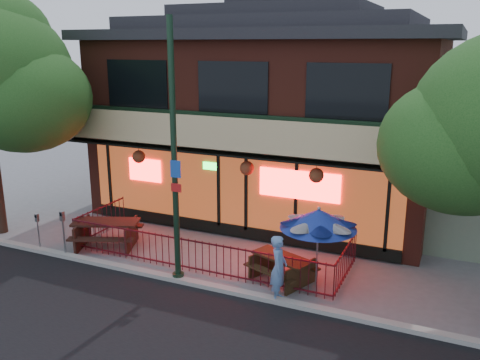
{
  "coord_description": "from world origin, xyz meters",
  "views": [
    {
      "loc": [
        6.84,
        -11.42,
        6.3
      ],
      "look_at": [
        0.79,
        2.0,
        2.36
      ],
      "focal_mm": 38.0,
      "sensor_mm": 36.0,
      "label": 1
    }
  ],
  "objects_px": {
    "street_light": "(175,169)",
    "pedestrian": "(279,268)",
    "picnic_table_right": "(282,265)",
    "parking_meter_near": "(63,226)",
    "parking_meter_far": "(38,226)",
    "patio_umbrella": "(318,219)",
    "picnic_table_left": "(106,230)"
  },
  "relations": [
    {
      "from": "street_light",
      "to": "patio_umbrella",
      "type": "height_order",
      "value": "street_light"
    },
    {
      "from": "patio_umbrella",
      "to": "parking_meter_far",
      "type": "relative_size",
      "value": 1.88
    },
    {
      "from": "picnic_table_right",
      "to": "parking_meter_far",
      "type": "distance_m",
      "value": 7.78
    },
    {
      "from": "pedestrian",
      "to": "parking_meter_far",
      "type": "height_order",
      "value": "pedestrian"
    },
    {
      "from": "parking_meter_near",
      "to": "parking_meter_far",
      "type": "distance_m",
      "value": 1.08
    },
    {
      "from": "picnic_table_left",
      "to": "picnic_table_right",
      "type": "xyz_separation_m",
      "value": [
        5.92,
        0.02,
        -0.1
      ]
    },
    {
      "from": "patio_umbrella",
      "to": "parking_meter_far",
      "type": "height_order",
      "value": "patio_umbrella"
    },
    {
      "from": "picnic_table_left",
      "to": "parking_meter_near",
      "type": "relative_size",
      "value": 1.72
    },
    {
      "from": "picnic_table_right",
      "to": "parking_meter_near",
      "type": "height_order",
      "value": "parking_meter_near"
    },
    {
      "from": "patio_umbrella",
      "to": "parking_meter_near",
      "type": "height_order",
      "value": "patio_umbrella"
    },
    {
      "from": "parking_meter_far",
      "to": "picnic_table_left",
      "type": "bearing_deg",
      "value": 32.09
    },
    {
      "from": "pedestrian",
      "to": "parking_meter_far",
      "type": "xyz_separation_m",
      "value": [
        -7.98,
        -0.05,
        -0.05
      ]
    },
    {
      "from": "patio_umbrella",
      "to": "pedestrian",
      "type": "distance_m",
      "value": 1.65
    },
    {
      "from": "patio_umbrella",
      "to": "parking_meter_near",
      "type": "distance_m",
      "value": 7.74
    },
    {
      "from": "parking_meter_near",
      "to": "patio_umbrella",
      "type": "bearing_deg",
      "value": 8.42
    },
    {
      "from": "picnic_table_left",
      "to": "patio_umbrella",
      "type": "distance_m",
      "value": 7.04
    },
    {
      "from": "street_light",
      "to": "parking_meter_near",
      "type": "bearing_deg",
      "value": -179.69
    },
    {
      "from": "patio_umbrella",
      "to": "parking_meter_near",
      "type": "bearing_deg",
      "value": -171.58
    },
    {
      "from": "picnic_table_left",
      "to": "parking_meter_far",
      "type": "relative_size",
      "value": 2.05
    },
    {
      "from": "pedestrian",
      "to": "parking_meter_far",
      "type": "relative_size",
      "value": 1.44
    },
    {
      "from": "patio_umbrella",
      "to": "parking_meter_far",
      "type": "xyz_separation_m",
      "value": [
        -8.66,
        -1.1,
        -1.12
      ]
    },
    {
      "from": "parking_meter_near",
      "to": "parking_meter_far",
      "type": "bearing_deg",
      "value": 178.69
    },
    {
      "from": "picnic_table_left",
      "to": "patio_umbrella",
      "type": "xyz_separation_m",
      "value": [
        6.9,
        -0.01,
        1.37
      ]
    },
    {
      "from": "patio_umbrella",
      "to": "parking_meter_near",
      "type": "xyz_separation_m",
      "value": [
        -7.6,
        -1.12,
        -0.96
      ]
    },
    {
      "from": "picnic_table_right",
      "to": "pedestrian",
      "type": "xyz_separation_m",
      "value": [
        0.29,
        -1.08,
        0.39
      ]
    },
    {
      "from": "street_light",
      "to": "picnic_table_right",
      "type": "bearing_deg",
      "value": 23.34
    },
    {
      "from": "picnic_table_right",
      "to": "street_light",
      "type": "bearing_deg",
      "value": -156.66
    },
    {
      "from": "street_light",
      "to": "pedestrian",
      "type": "xyz_separation_m",
      "value": [
        2.91,
        0.05,
        -2.28
      ]
    },
    {
      "from": "street_light",
      "to": "pedestrian",
      "type": "relative_size",
      "value": 4.02
    },
    {
      "from": "picnic_table_left",
      "to": "picnic_table_right",
      "type": "distance_m",
      "value": 5.92
    },
    {
      "from": "parking_meter_near",
      "to": "pedestrian",
      "type": "bearing_deg",
      "value": 0.62
    },
    {
      "from": "picnic_table_left",
      "to": "patio_umbrella",
      "type": "bearing_deg",
      "value": -0.04
    }
  ]
}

